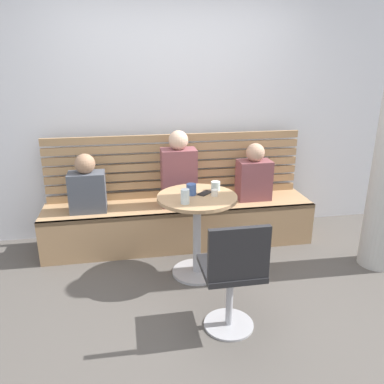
{
  "coord_description": "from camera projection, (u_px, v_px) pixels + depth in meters",
  "views": [
    {
      "loc": [
        -0.52,
        -2.38,
        1.82
      ],
      "look_at": [
        0.03,
        0.66,
        0.75
      ],
      "focal_mm": 35.74,
      "sensor_mm": 36.0,
      "label": 1
    }
  ],
  "objects": [
    {
      "name": "ground",
      "position": [
        204.0,
        313.0,
        2.9
      ],
      "size": [
        8.0,
        8.0,
        0.0
      ],
      "primitive_type": "plane",
      "color": "#514C47"
    },
    {
      "name": "back_wall",
      "position": [
        172.0,
        98.0,
        3.95
      ],
      "size": [
        5.2,
        0.1,
        2.9
      ],
      "primitive_type": "cube",
      "color": "silver",
      "rests_on": "ground"
    },
    {
      "name": "booth_bench",
      "position": [
        180.0,
        224.0,
        3.94
      ],
      "size": [
        2.7,
        0.52,
        0.44
      ],
      "color": "tan",
      "rests_on": "ground"
    },
    {
      "name": "booth_backrest",
      "position": [
        176.0,
        166.0,
        3.98
      ],
      "size": [
        2.65,
        0.04,
        0.67
      ],
      "color": "#A68157",
      "rests_on": "booth_bench"
    },
    {
      "name": "cafe_table",
      "position": [
        197.0,
        220.0,
        3.28
      ],
      "size": [
        0.68,
        0.68,
        0.74
      ],
      "color": "#ADADB2",
      "rests_on": "ground"
    },
    {
      "name": "white_chair",
      "position": [
        233.0,
        274.0,
        2.56
      ],
      "size": [
        0.4,
        0.4,
        0.85
      ],
      "color": "#ADADB2",
      "rests_on": "ground"
    },
    {
      "name": "person_adult",
      "position": [
        179.0,
        172.0,
        3.75
      ],
      "size": [
        0.34,
        0.22,
        0.75
      ],
      "color": "brown",
      "rests_on": "booth_bench"
    },
    {
      "name": "person_child_left",
      "position": [
        254.0,
        175.0,
        3.94
      ],
      "size": [
        0.34,
        0.22,
        0.59
      ],
      "color": "brown",
      "rests_on": "booth_bench"
    },
    {
      "name": "person_child_middle",
      "position": [
        87.0,
        187.0,
        3.62
      ],
      "size": [
        0.34,
        0.22,
        0.56
      ],
      "color": "#4C515B",
      "rests_on": "booth_bench"
    },
    {
      "name": "cup_espresso_small",
      "position": [
        215.0,
        193.0,
        3.2
      ],
      "size": [
        0.06,
        0.06,
        0.05
      ],
      "primitive_type": "cylinder",
      "color": "silver",
      "rests_on": "cafe_table"
    },
    {
      "name": "cup_mug_blue",
      "position": [
        191.0,
        189.0,
        3.22
      ],
      "size": [
        0.08,
        0.08,
        0.09
      ],
      "primitive_type": "cylinder",
      "color": "#3D5B9E",
      "rests_on": "cafe_table"
    },
    {
      "name": "cup_glass_tall",
      "position": [
        185.0,
        196.0,
        3.02
      ],
      "size": [
        0.07,
        0.07,
        0.12
      ],
      "primitive_type": "cylinder",
      "color": "silver",
      "rests_on": "cafe_table"
    },
    {
      "name": "cup_glass_short",
      "position": [
        216.0,
        186.0,
        3.33
      ],
      "size": [
        0.08,
        0.08,
        0.08
      ],
      "primitive_type": "cylinder",
      "color": "silver",
      "rests_on": "cafe_table"
    },
    {
      "name": "phone_on_table",
      "position": [
        205.0,
        193.0,
        3.26
      ],
      "size": [
        0.15,
        0.15,
        0.01
      ],
      "primitive_type": "cube",
      "rotation": [
        0.0,
        0.0,
        2.33
      ],
      "color": "black",
      "rests_on": "cafe_table"
    }
  ]
}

